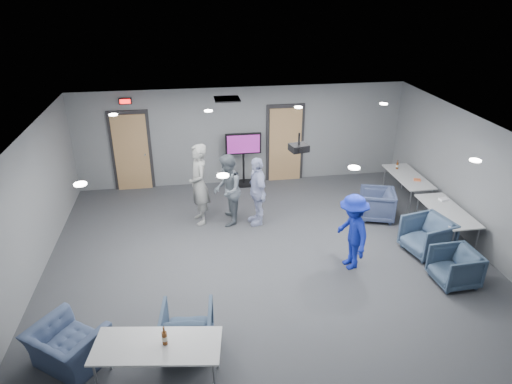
{
  "coord_description": "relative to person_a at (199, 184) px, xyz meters",
  "views": [
    {
      "loc": [
        -1.45,
        -7.92,
        5.31
      ],
      "look_at": [
        -0.13,
        0.68,
        1.2
      ],
      "focal_mm": 32.0,
      "sensor_mm": 36.0,
      "label": 1
    }
  ],
  "objects": [
    {
      "name": "floor",
      "position": [
        1.3,
        -1.78,
        -0.97
      ],
      "size": [
        9.0,
        9.0,
        0.0
      ],
      "primitive_type": "plane",
      "color": "#323439",
      "rests_on": "ground"
    },
    {
      "name": "ceiling",
      "position": [
        1.3,
        -1.78,
        1.73
      ],
      "size": [
        9.0,
        9.0,
        0.0
      ],
      "primitive_type": "plane",
      "rotation": [
        3.14,
        0.0,
        0.0
      ],
      "color": "white",
      "rests_on": "wall_back"
    },
    {
      "name": "wall_back",
      "position": [
        1.3,
        2.22,
        0.38
      ],
      "size": [
        9.0,
        0.02,
        2.7
      ],
      "primitive_type": "cube",
      "color": "slate",
      "rests_on": "floor"
    },
    {
      "name": "wall_front",
      "position": [
        1.3,
        -5.78,
        0.38
      ],
      "size": [
        9.0,
        0.02,
        2.7
      ],
      "primitive_type": "cube",
      "color": "slate",
      "rests_on": "floor"
    },
    {
      "name": "wall_left",
      "position": [
        -3.2,
        -1.78,
        0.38
      ],
      "size": [
        0.02,
        8.0,
        2.7
      ],
      "primitive_type": "cube",
      "color": "slate",
      "rests_on": "floor"
    },
    {
      "name": "wall_right",
      "position": [
        5.8,
        -1.78,
        0.38
      ],
      "size": [
        0.02,
        8.0,
        2.7
      ],
      "primitive_type": "cube",
      "color": "slate",
      "rests_on": "floor"
    },
    {
      "name": "door_left",
      "position": [
        -1.7,
        2.18,
        0.1
      ],
      "size": [
        1.06,
        0.17,
        2.24
      ],
      "color": "black",
      "rests_on": "wall_back"
    },
    {
      "name": "door_right",
      "position": [
        2.5,
        2.18,
        0.1
      ],
      "size": [
        1.06,
        0.17,
        2.24
      ],
      "color": "black",
      "rests_on": "wall_back"
    },
    {
      "name": "exit_sign",
      "position": [
        -1.7,
        2.16,
        1.48
      ],
      "size": [
        0.32,
        0.08,
        0.16
      ],
      "color": "black",
      "rests_on": "wall_back"
    },
    {
      "name": "hvac_diffuser",
      "position": [
        0.8,
        1.02,
        1.72
      ],
      "size": [
        0.6,
        0.6,
        0.03
      ],
      "primitive_type": "cube",
      "color": "black",
      "rests_on": "ceiling"
    },
    {
      "name": "downlights",
      "position": [
        1.3,
        -1.78,
        1.72
      ],
      "size": [
        6.18,
        3.78,
        0.02
      ],
      "color": "white",
      "rests_on": "ceiling"
    },
    {
      "name": "person_a",
      "position": [
        0.0,
        0.0,
        0.0
      ],
      "size": [
        0.59,
        0.78,
        1.94
      ],
      "primitive_type": "imported",
      "rotation": [
        0.0,
        0.0,
        -1.38
      ],
      "color": "gray",
      "rests_on": "floor"
    },
    {
      "name": "person_b",
      "position": [
        0.64,
        -0.16,
        -0.12
      ],
      "size": [
        0.75,
        0.91,
        1.7
      ],
      "primitive_type": "imported",
      "rotation": [
        0.0,
        0.0,
        -1.7
      ],
      "color": "slate",
      "rests_on": "floor"
    },
    {
      "name": "person_c",
      "position": [
        1.32,
        -0.26,
        -0.14
      ],
      "size": [
        0.54,
        1.02,
        1.65
      ],
      "primitive_type": "imported",
      "rotation": [
        0.0,
        0.0,
        -1.43
      ],
      "color": "#B2BCE4",
      "rests_on": "floor"
    },
    {
      "name": "person_d",
      "position": [
        2.88,
        -2.33,
        -0.18
      ],
      "size": [
        0.7,
        1.08,
        1.58
      ],
      "primitive_type": "imported",
      "rotation": [
        0.0,
        0.0,
        -1.46
      ],
      "color": "#172698",
      "rests_on": "floor"
    },
    {
      "name": "chair_right_a",
      "position": [
        4.2,
        -0.48,
        -0.6
      ],
      "size": [
        1.01,
        0.99,
        0.73
      ],
      "primitive_type": "imported",
      "rotation": [
        0.0,
        0.0,
        -1.88
      ],
      "color": "#394463",
      "rests_on": "floor"
    },
    {
      "name": "chair_right_b",
      "position": [
        4.65,
        -2.09,
        -0.57
      ],
      "size": [
        1.03,
        1.02,
        0.79
      ],
      "primitive_type": "imported",
      "rotation": [
        0.0,
        0.0,
        -1.34
      ],
      "color": "#3E516B",
      "rests_on": "floor"
    },
    {
      "name": "chair_right_c",
      "position": [
        4.65,
        -3.18,
        -0.62
      ],
      "size": [
        0.81,
        0.79,
        0.71
      ],
      "primitive_type": "imported",
      "rotation": [
        0.0,
        0.0,
        -1.53
      ],
      "color": "#324357",
      "rests_on": "floor"
    },
    {
      "name": "chair_front_a",
      "position": [
        -0.38,
        -4.09,
        -0.6
      ],
      "size": [
        0.86,
        0.88,
        0.73
      ],
      "primitive_type": "imported",
      "rotation": [
        0.0,
        0.0,
        3.04
      ],
      "color": "#36485E",
      "rests_on": "floor"
    },
    {
      "name": "chair_front_b",
      "position": [
        -2.14,
        -4.18,
        -0.64
      ],
      "size": [
        1.34,
        1.32,
        0.66
      ],
      "primitive_type": "imported",
      "rotation": [
        0.0,
        0.0,
        2.5
      ],
      "color": "#3E4C6B",
      "rests_on": "floor"
    },
    {
      "name": "table_right_a",
      "position": [
        5.3,
        0.25,
        -0.29
      ],
      "size": [
        0.7,
        1.69,
        0.73
      ],
      "rotation": [
        0.0,
        0.0,
        1.57
      ],
      "color": "silver",
      "rests_on": "floor"
    },
    {
      "name": "table_right_b",
      "position": [
        5.3,
        -1.65,
        -0.29
      ],
      "size": [
        0.71,
        1.69,
        0.73
      ],
      "rotation": [
        0.0,
        0.0,
        1.57
      ],
      "color": "silver",
      "rests_on": "floor"
    },
    {
      "name": "table_front_left",
      "position": [
        -0.78,
        -4.78,
        -0.28
      ],
      "size": [
        1.84,
        0.97,
        0.73
      ],
      "rotation": [
        0.0,
        0.0,
        -0.14
      ],
      "color": "silver",
      "rests_on": "floor"
    },
    {
      "name": "bottle_front",
      "position": [
        -0.67,
        -4.77,
        -0.13
      ],
      "size": [
        0.08,
        0.08,
        0.3
      ],
      "color": "#5F3010",
      "rests_on": "table_front_left"
    },
    {
      "name": "bottle_right",
      "position": [
        5.21,
        0.74,
        -0.15
      ],
      "size": [
        0.06,
        0.06,
        0.25
      ],
      "color": "#5F3010",
      "rests_on": "table_right_a"
    },
    {
      "name": "snack_box",
      "position": [
        5.38,
        -0.05,
        -0.22
      ],
      "size": [
        0.2,
        0.17,
        0.04
      ],
      "primitive_type": "cube",
      "rotation": [
        0.0,
        0.0,
        -0.39
      ],
      "color": "#CB5D32",
      "rests_on": "table_right_a"
    },
    {
      "name": "wrapper",
      "position": [
        5.46,
        -1.19,
        -0.22
      ],
      "size": [
        0.22,
        0.17,
        0.05
      ],
      "primitive_type": "cube",
      "rotation": [
        0.0,
        0.0,
        0.19
      ],
      "color": "white",
      "rests_on": "table_right_b"
    },
    {
      "name": "tv_stand",
      "position": [
        1.29,
        1.97,
        -0.12
      ],
      "size": [
        0.98,
        0.47,
        1.5
      ],
      "color": "black",
      "rests_on": "floor"
    },
    {
      "name": "projector",
      "position": [
        1.87,
        -1.8,
        1.44
      ],
      "size": [
        0.38,
        0.35,
        0.36
      ],
      "rotation": [
        0.0,
        0.0,
        0.22
      ],
      "color": "black",
      "rests_on": "ceiling"
    }
  ]
}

